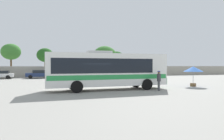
% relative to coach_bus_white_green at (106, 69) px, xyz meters
% --- Properties ---
extents(ground_plane, '(300.00, 300.00, 0.00)m').
position_rel_coach_bus_white_green_xyz_m(ground_plane, '(-1.19, 9.84, -1.94)').
color(ground_plane, gray).
extents(perimeter_wall, '(80.00, 0.30, 2.13)m').
position_rel_coach_bus_white_green_xyz_m(perimeter_wall, '(-1.19, 23.01, -0.87)').
color(perimeter_wall, '#9E998C').
rests_on(perimeter_wall, ground_plane).
extents(coach_bus_white_green, '(11.35, 2.93, 3.64)m').
position_rel_coach_bus_white_green_xyz_m(coach_bus_white_green, '(0.00, 0.00, 0.00)').
color(coach_bus_white_green, white).
rests_on(coach_bus_white_green, ground_plane).
extents(attendant_by_bus_door, '(0.44, 0.44, 1.80)m').
position_rel_coach_bus_white_green_xyz_m(attendant_by_bus_door, '(4.43, -1.96, -0.91)').
color(attendant_by_bus_door, '#4C4C51').
rests_on(attendant_by_bus_door, ground_plane).
extents(vendor_umbrella_near_gate_blue, '(2.06, 2.06, 2.20)m').
position_rel_coach_bus_white_green_xyz_m(vendor_umbrella_near_gate_blue, '(9.89, 0.17, -0.08)').
color(vendor_umbrella_near_gate_blue, gray).
rests_on(vendor_umbrella_near_gate_blue, ground_plane).
extents(parked_car_leftmost_white, '(4.14, 2.12, 1.40)m').
position_rel_coach_bus_white_green_xyz_m(parked_car_leftmost_white, '(-13.21, 20.33, -1.19)').
color(parked_car_leftmost_white, silver).
rests_on(parked_car_leftmost_white, ground_plane).
extents(parked_car_second_dark_blue, '(4.30, 2.10, 1.46)m').
position_rel_coach_bus_white_green_xyz_m(parked_car_second_dark_blue, '(-7.06, 20.06, -1.16)').
color(parked_car_second_dark_blue, navy).
rests_on(parked_car_second_dark_blue, ground_plane).
extents(parked_car_third_silver, '(4.22, 2.01, 1.51)m').
position_rel_coach_bus_white_green_xyz_m(parked_car_third_silver, '(-0.63, 19.51, -1.15)').
color(parked_car_third_silver, '#B7BABF').
rests_on(parked_car_third_silver, ground_plane).
extents(roadside_tree_left, '(3.76, 3.76, 6.64)m').
position_rel_coach_bus_white_green_xyz_m(roadside_tree_left, '(-12.60, 26.19, 3.08)').
color(roadside_tree_left, brown).
rests_on(roadside_tree_left, ground_plane).
extents(roadside_tree_midleft, '(3.56, 3.56, 6.10)m').
position_rel_coach_bus_white_green_xyz_m(roadside_tree_midleft, '(-6.18, 28.52, 2.63)').
color(roadside_tree_midleft, brown).
rests_on(roadside_tree_midleft, ground_plane).
extents(roadside_tree_midright, '(5.69, 5.69, 6.89)m').
position_rel_coach_bus_white_green_xyz_m(roadside_tree_midright, '(7.29, 27.94, 2.53)').
color(roadside_tree_midright, brown).
rests_on(roadside_tree_midright, ground_plane).
extents(roadside_tree_right, '(4.16, 4.16, 5.79)m').
position_rel_coach_bus_white_green_xyz_m(roadside_tree_right, '(10.58, 29.24, 2.07)').
color(roadside_tree_right, brown).
rests_on(roadside_tree_right, ground_plane).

